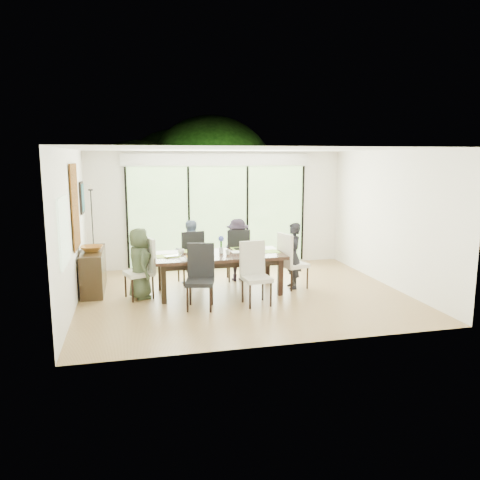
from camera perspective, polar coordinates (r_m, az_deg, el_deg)
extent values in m
cube|color=brown|center=(8.92, 0.37, -6.64)|extent=(6.00, 5.00, 0.01)
cube|color=white|center=(8.55, 0.39, 11.03)|extent=(6.00, 5.00, 0.01)
cube|color=white|center=(11.07, -2.69, 3.77)|extent=(6.00, 0.02, 2.70)
cube|color=white|center=(6.26, 5.80, -1.14)|extent=(6.00, 0.02, 2.70)
cube|color=beige|center=(8.45, -19.87, 1.23)|extent=(0.02, 5.00, 2.70)
cube|color=beige|center=(9.78, 17.80, 2.47)|extent=(0.02, 5.00, 2.70)
cube|color=#598C3F|center=(11.05, -2.64, 2.98)|extent=(4.20, 0.02, 2.30)
cube|color=white|center=(10.95, -2.69, 9.73)|extent=(4.40, 0.06, 0.28)
cube|color=black|center=(10.85, -13.60, 2.58)|extent=(0.05, 0.04, 2.30)
cube|color=black|center=(10.93, -6.24, 2.85)|extent=(0.05, 0.04, 2.30)
cube|color=black|center=(11.19, 0.90, 3.08)|extent=(0.05, 0.04, 2.30)
cube|color=black|center=(11.61, 7.63, 3.24)|extent=(0.05, 0.04, 2.30)
cube|color=#8CAD7F|center=(7.25, -20.67, 1.01)|extent=(0.02, 0.90, 1.00)
cube|color=brown|center=(12.16, -3.40, -2.35)|extent=(6.00, 1.80, 0.10)
cube|color=brown|center=(12.83, -4.05, 1.02)|extent=(6.00, 0.08, 0.06)
sphere|color=#14380F|center=(13.56, -12.34, 5.09)|extent=(3.20, 3.20, 3.20)
sphere|color=#14380F|center=(14.33, -3.55, 7.00)|extent=(4.00, 4.00, 4.00)
sphere|color=#14380F|center=(14.02, 4.32, 4.71)|extent=(2.80, 2.80, 2.80)
sphere|color=#14380F|center=(14.90, -7.82, 6.35)|extent=(3.60, 3.60, 3.60)
cube|color=black|center=(8.85, -2.56, -1.89)|extent=(2.43, 1.11, 0.06)
cube|color=black|center=(8.87, -2.55, -2.47)|extent=(2.23, 0.91, 0.10)
cube|color=black|center=(8.39, -9.28, -5.34)|extent=(0.09, 0.09, 0.70)
cube|color=black|center=(8.79, 4.94, -4.54)|extent=(0.09, 0.09, 0.70)
cube|color=black|center=(9.22, -9.66, -3.95)|extent=(0.09, 0.09, 0.70)
cube|color=black|center=(9.59, 3.34, -3.28)|extent=(0.09, 0.09, 0.70)
imported|color=#3D4931|center=(8.72, -12.16, -2.80)|extent=(0.51, 0.68, 1.30)
imported|color=black|center=(9.25, 6.50, -1.91)|extent=(0.42, 0.63, 1.30)
imported|color=#7E93B7|center=(9.60, -6.12, -1.46)|extent=(0.68, 0.52, 1.30)
imported|color=black|center=(9.77, -0.29, -1.20)|extent=(0.62, 0.40, 1.30)
cube|color=#A4C747|center=(8.72, -8.71, -1.95)|extent=(0.45, 0.32, 0.01)
cube|color=#8DC345|center=(9.06, 3.35, -1.40)|extent=(0.45, 0.32, 0.01)
cube|color=#9AC145|center=(9.16, -5.79, -1.31)|extent=(0.45, 0.32, 0.01)
cube|color=#83A93C|center=(9.34, 0.30, -1.04)|extent=(0.45, 0.32, 0.01)
cube|color=white|center=(8.47, -5.84, -2.25)|extent=(0.45, 0.32, 0.01)
cube|color=black|center=(9.13, -5.13, -1.29)|extent=(0.26, 0.18, 0.01)
cube|color=black|center=(9.28, 0.07, -1.06)|extent=(0.24, 0.17, 0.01)
cube|color=white|center=(8.95, 1.91, -1.54)|extent=(0.30, 0.22, 0.00)
cube|color=white|center=(8.47, -5.85, -2.15)|extent=(0.26, 0.26, 0.02)
cube|color=orange|center=(8.46, -5.85, -2.03)|extent=(0.20, 0.20, 0.01)
cylinder|color=silver|center=(8.89, -2.31, -1.24)|extent=(0.08, 0.08, 0.12)
cylinder|color=#337226|center=(8.87, -2.31, -0.47)|extent=(0.04, 0.04, 0.16)
sphere|color=#4853B5|center=(8.85, -2.32, 0.17)|extent=(0.11, 0.11, 0.11)
imported|color=silver|center=(8.63, -7.99, -1.99)|extent=(0.39, 0.31, 0.03)
imported|color=white|center=(8.88, -7.19, -1.40)|extent=(0.17, 0.17, 0.10)
imported|color=white|center=(8.77, -1.48, -1.49)|extent=(0.12, 0.12, 0.09)
imported|color=white|center=(9.11, 2.27, -1.04)|extent=(0.13, 0.13, 0.10)
imported|color=white|center=(8.94, -1.05, -1.51)|extent=(0.17, 0.23, 0.02)
cube|color=black|center=(9.48, -17.43, -3.58)|extent=(0.40, 1.43, 0.80)
imported|color=brown|center=(9.29, -17.62, -1.00)|extent=(0.42, 0.42, 0.10)
cylinder|color=black|center=(9.73, -17.42, -0.70)|extent=(0.09, 0.09, 0.04)
cylinder|color=black|center=(9.65, -17.59, 2.57)|extent=(0.02, 0.02, 1.11)
cylinder|color=black|center=(9.60, -17.77, 5.84)|extent=(0.09, 0.09, 0.03)
cylinder|color=silver|center=(9.59, -17.78, 6.16)|extent=(0.03, 0.03, 0.09)
cube|color=#904E15|center=(8.80, -19.46, 3.88)|extent=(0.02, 1.00, 1.50)
cube|color=black|center=(10.09, -18.71, 4.93)|extent=(0.03, 0.55, 0.65)
cube|color=#18454E|center=(10.08, -18.60, 4.93)|extent=(0.01, 0.45, 0.55)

